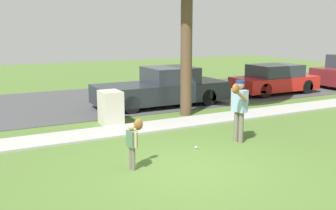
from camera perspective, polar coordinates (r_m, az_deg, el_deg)
ground_plane at (r=11.49m, az=-5.72°, el=-3.87°), size 48.00×48.00×0.00m
sidewalk_strip at (r=11.57m, az=-5.91°, el=-3.61°), size 36.00×1.20×0.06m
road_surface at (r=16.22m, az=-12.45°, el=0.42°), size 36.00×6.80×0.02m
person_adult at (r=10.27m, az=10.38°, el=0.15°), size 0.66×0.70×1.66m
person_child at (r=8.33m, az=-5.06°, el=-4.85°), size 0.45×0.47×1.06m
baseball at (r=9.84m, az=4.15°, el=-6.23°), size 0.07×0.07×0.07m
utility_cabinet at (r=12.28m, az=-8.43°, el=-0.40°), size 0.62×0.79×1.06m
parked_pickup_dark at (r=15.10m, az=-0.75°, el=2.45°), size 5.20×1.95×1.48m
parked_hatchback_red at (r=18.54m, az=15.39°, el=3.65°), size 4.00×1.75×1.33m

